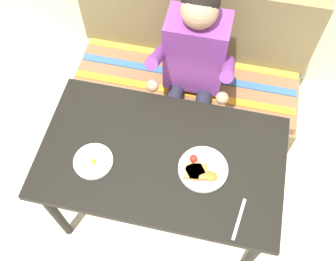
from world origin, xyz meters
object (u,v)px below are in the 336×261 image
couch (188,82)px  knife (239,219)px  plate_eggs (93,161)px  person (194,63)px  plate_breakfast (201,170)px  table (162,163)px

couch → knife: couch is taller
couch → knife: 1.15m
couch → plate_eggs: bearing=-109.8°
person → plate_breakfast: (0.15, -0.63, 0.00)m
person → plate_breakfast: person is taller
table → couch: bearing=90.0°
table → knife: size_ratio=6.00×
knife → person: bearing=122.0°
couch → table: bearing=-90.0°
plate_eggs → knife: size_ratio=0.96×
couch → plate_breakfast: size_ratio=6.03×
table → plate_eggs: plate_eggs is taller
couch → plate_eggs: 1.01m
plate_eggs → knife: plate_eggs is taller
table → plate_breakfast: plate_breakfast is taller
plate_eggs → couch: bearing=70.2°
table → plate_breakfast: bearing=-10.7°
person → knife: 0.90m
plate_breakfast → knife: plate_breakfast is taller
table → plate_breakfast: 0.23m
plate_breakfast → plate_eggs: size_ratio=1.24×
table → plate_eggs: (-0.31, -0.10, 0.09)m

